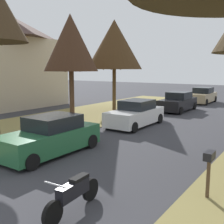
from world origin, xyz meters
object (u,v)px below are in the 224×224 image
Objects in this scene: street_tree_left_mid_b at (71,43)px; parked_sedan_white at (136,114)px; curbside_mailbox at (209,161)px; parked_sedan_tan at (202,96)px; parked_sedan_black at (178,102)px; parked_motorcycle at (74,193)px; parked_sedan_green at (50,137)px; street_tree_left_far at (114,45)px.

street_tree_left_mid_b is 1.58× the size of parked_sedan_white.
parked_sedan_white is at bearing 131.38° from curbside_mailbox.
street_tree_left_mid_b reaches higher than parked_sedan_tan.
street_tree_left_mid_b is 15.78m from parked_sedan_tan.
parked_sedan_black is 17.46m from parked_motorcycle.
parked_sedan_green is 2.15× the size of parked_motorcycle.
parked_sedan_white is (4.57, -4.38, -4.65)m from street_tree_left_far.
parked_sedan_green and parked_sedan_tan have the same top height.
parked_sedan_white is at bearing 89.44° from parked_sedan_green.
parked_sedan_white and parked_sedan_black have the same top height.
parked_sedan_tan is (4.54, 9.36, -4.65)m from street_tree_left_far.
street_tree_left_far is 3.56× the size of parked_motorcycle.
parked_motorcycle is at bearing -134.32° from curbside_mailbox.
street_tree_left_far reaches higher than parked_sedan_tan.
parked_sedan_green is 1.00× the size of parked_sedan_white.
parked_motorcycle is (3.90, -9.80, -0.24)m from parked_sedan_white.
parked_sedan_tan is (4.57, 14.45, -4.42)m from street_tree_left_mid_b.
parked_sedan_tan reaches higher than curbside_mailbox.
parked_sedan_green is at bearing -90.11° from parked_sedan_tan.
street_tree_left_mid_b is at bearing -90.31° from street_tree_left_far.
street_tree_left_far is at bearing 133.27° from curbside_mailbox.
parked_sedan_white reaches higher than parked_motorcycle.
parked_sedan_black is (4.51, 7.89, -4.42)m from street_tree_left_mid_b.
street_tree_left_mid_b reaches higher than parked_sedan_white.
parked_sedan_green is (4.50, -11.26, -4.65)m from street_tree_left_far.
street_tree_left_mid_b reaches higher than parked_sedan_green.
parked_motorcycle is at bearing -36.48° from parked_sedan_green.
parked_sedan_black is (-0.09, 7.19, 0.00)m from parked_sedan_white.
parked_sedan_tan is 3.47× the size of curbside_mailbox.
parked_sedan_white is (0.07, 6.87, 0.00)m from parked_sedan_green.
street_tree_left_mid_b is 6.41m from parked_sedan_white.
parked_sedan_green is (4.53, -6.17, -4.42)m from street_tree_left_mid_b.
street_tree_left_far is at bearing 89.69° from street_tree_left_mid_b.
street_tree_left_mid_b is 8.84m from parked_sedan_green.
parked_sedan_black is at bearing 114.15° from curbside_mailbox.
parked_sedan_black is at bearing 60.27° from street_tree_left_mid_b.
street_tree_left_mid_b is 10.10m from parked_sedan_black.
street_tree_left_far reaches higher than parked_sedan_black.
street_tree_left_far reaches higher than parked_sedan_white.
parked_sedan_tan is at bearing 72.46° from street_tree_left_mid_b.
parked_sedan_green is at bearing 143.52° from parked_motorcycle.
street_tree_left_mid_b reaches higher than curbside_mailbox.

